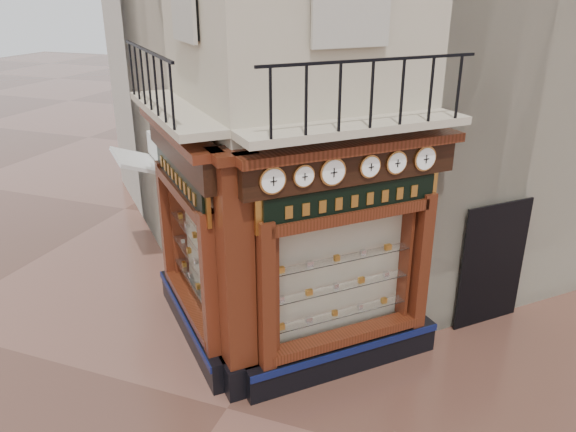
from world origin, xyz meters
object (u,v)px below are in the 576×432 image
at_px(clock_a, 273,181).
at_px(clock_f, 425,158).
at_px(signboard_right, 352,200).
at_px(corner_pilaster, 236,283).
at_px(clock_e, 396,163).
at_px(clock_d, 370,166).
at_px(clock_b, 304,176).
at_px(clock_c, 333,172).
at_px(awning, 147,266).
at_px(signboard_left, 180,178).

xyz_separation_m(clock_a, clock_f, (1.77, 1.77, -0.00)).
distance_m(clock_f, signboard_right, 1.29).
relative_size(corner_pilaster, signboard_right, 1.79).
bearing_deg(clock_e, clock_d, 180.00).
bearing_deg(corner_pilaster, clock_e, -10.04).
bearing_deg(clock_f, clock_d, -180.00).
distance_m(corner_pilaster, clock_f, 3.40).
relative_size(clock_f, signboard_right, 0.18).
relative_size(clock_b, clock_c, 0.79).
bearing_deg(clock_f, clock_a, -180.00).
distance_m(clock_e, awning, 7.09).
height_order(clock_f, signboard_left, clock_f).
bearing_deg(clock_b, signboard_right, 7.30).
relative_size(clock_c, signboard_left, 0.18).
height_order(clock_a, clock_c, clock_c).
bearing_deg(signboard_right, corner_pilaster, 169.75).
relative_size(clock_c, clock_f, 1.05).
distance_m(corner_pilaster, clock_b, 1.94).
height_order(corner_pilaster, clock_d, corner_pilaster).
xyz_separation_m(clock_a, clock_d, (1.08, 1.08, 0.00)).
relative_size(clock_a, clock_d, 1.12).
relative_size(clock_e, signboard_left, 0.16).
xyz_separation_m(clock_b, awning, (-4.76, 2.80, -3.62)).
height_order(corner_pilaster, signboard_left, corner_pilaster).
bearing_deg(awning, clock_b, -165.47).
bearing_deg(clock_d, signboard_left, 136.18).
bearing_deg(clock_d, clock_e, -0.00).
bearing_deg(clock_c, signboard_left, 127.27).
xyz_separation_m(clock_c, clock_d, (0.43, 0.43, -0.00)).
height_order(corner_pilaster, signboard_right, corner_pilaster).
relative_size(clock_b, signboard_right, 0.15).
height_order(clock_b, clock_d, clock_d).
relative_size(clock_d, clock_f, 0.88).
xyz_separation_m(clock_b, clock_c, (0.32, 0.32, 0.00)).
distance_m(clock_a, clock_e, 1.99).
relative_size(clock_f, signboard_left, 0.17).
relative_size(clock_c, clock_d, 1.18).
distance_m(clock_c, signboard_left, 2.78).
distance_m(corner_pilaster, signboard_right, 2.12).
height_order(clock_a, awning, clock_a).
bearing_deg(clock_c, clock_d, 0.00).
bearing_deg(clock_c, awning, 108.98).
xyz_separation_m(corner_pilaster, clock_a, (0.60, -0.00, 1.67)).
height_order(clock_b, signboard_left, clock_b).
relative_size(awning, signboard_left, 0.68).
distance_m(corner_pilaster, clock_c, 2.19).
bearing_deg(signboard_left, awning, 3.31).
bearing_deg(clock_a, clock_c, -0.00).
bearing_deg(clock_a, signboard_right, 4.76).
bearing_deg(clock_b, clock_c, -0.00).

